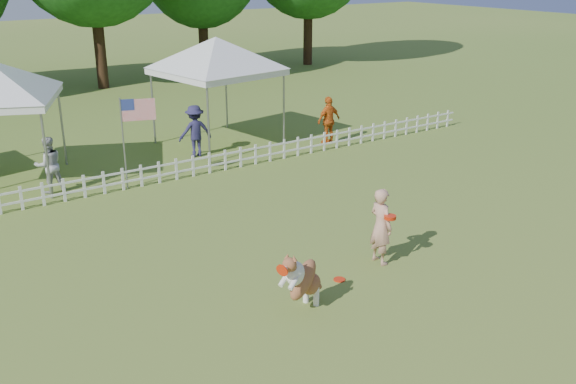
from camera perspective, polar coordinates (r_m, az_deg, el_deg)
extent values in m
plane|color=#446B21|center=(11.96, 3.33, -8.17)|extent=(120.00, 120.00, 0.00)
imported|color=tan|center=(12.56, 8.25, -3.03)|extent=(0.38, 0.57, 1.54)
cylinder|color=red|center=(12.12, 4.59, -7.76)|extent=(0.28, 0.28, 0.02)
imported|color=#A4A5A9|center=(17.36, -20.49, 2.28)|extent=(0.71, 0.56, 1.46)
imported|color=#242148|center=(19.53, -8.25, 5.39)|extent=(1.08, 0.71, 1.56)
imported|color=#CC5B18|center=(20.75, 3.64, 6.39)|extent=(0.93, 0.46, 1.54)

